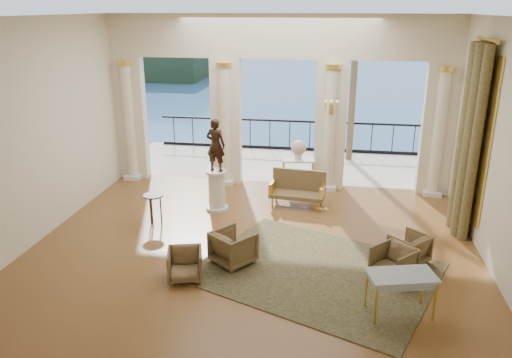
% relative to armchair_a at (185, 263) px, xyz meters
% --- Properties ---
extents(floor, '(9.00, 9.00, 0.00)m').
position_rel_armchair_a_xyz_m(floor, '(1.01, 1.46, -0.31)').
color(floor, '#4D2E14').
rests_on(floor, ground).
extents(room_walls, '(9.00, 9.00, 9.00)m').
position_rel_armchair_a_xyz_m(room_walls, '(1.01, 0.34, 2.57)').
color(room_walls, '#EBE3C5').
rests_on(room_walls, ground).
extents(arcade, '(9.00, 0.56, 4.50)m').
position_rel_armchair_a_xyz_m(arcade, '(1.01, 5.28, 2.27)').
color(arcade, beige).
rests_on(arcade, ground).
extents(terrace, '(10.00, 3.60, 0.10)m').
position_rel_armchair_a_xyz_m(terrace, '(1.01, 7.26, -0.36)').
color(terrace, '#A9A38F').
rests_on(terrace, ground).
extents(balustrade, '(9.00, 0.06, 1.03)m').
position_rel_armchair_a_xyz_m(balustrade, '(1.01, 8.86, 0.10)').
color(balustrade, black).
rests_on(balustrade, terrace).
extents(palm_tree, '(2.00, 2.00, 4.50)m').
position_rel_armchair_a_xyz_m(palm_tree, '(3.01, 8.06, 3.78)').
color(palm_tree, '#4C3823').
rests_on(palm_tree, terrace).
extents(headland, '(22.00, 18.00, 6.00)m').
position_rel_armchair_a_xyz_m(headland, '(-28.99, 71.46, -3.31)').
color(headland, black).
rests_on(headland, sea).
extents(sea, '(160.00, 160.00, 0.00)m').
position_rel_armchair_a_xyz_m(sea, '(1.01, 61.46, -6.31)').
color(sea, '#25578C').
rests_on(sea, ground).
extents(curtain, '(0.33, 1.40, 4.09)m').
position_rel_armchair_a_xyz_m(curtain, '(5.29, 2.96, 1.71)').
color(curtain, '#4B4223').
rests_on(curtain, ground).
extents(window_frame, '(0.04, 1.60, 3.40)m').
position_rel_armchair_a_xyz_m(window_frame, '(5.48, 2.96, 1.79)').
color(window_frame, '#E2BB4A').
rests_on(window_frame, room_walls).
extents(wall_sconce, '(0.30, 0.11, 0.33)m').
position_rel_armchair_a_xyz_m(wall_sconce, '(2.41, 4.97, 1.92)').
color(wall_sconce, '#E2BB4A').
rests_on(wall_sconce, arcade).
extents(rug, '(5.00, 4.51, 0.02)m').
position_rel_armchair_a_xyz_m(rug, '(2.32, 0.61, -0.30)').
color(rug, '#282F16').
rests_on(rug, ground).
extents(armchair_a, '(0.73, 0.70, 0.62)m').
position_rel_armchair_a_xyz_m(armchair_a, '(0.00, 0.00, 0.00)').
color(armchair_a, '#463B20').
rests_on(armchair_a, ground).
extents(armchair_b, '(0.88, 0.88, 0.66)m').
position_rel_armchair_a_xyz_m(armchair_b, '(3.70, 0.64, 0.02)').
color(armchair_b, '#463B20').
rests_on(armchair_b, ground).
extents(armchair_c, '(0.85, 0.85, 0.64)m').
position_rel_armchair_a_xyz_m(armchair_c, '(4.05, 1.29, 0.01)').
color(armchair_c, '#463B20').
rests_on(armchair_c, ground).
extents(armchair_d, '(0.96, 0.95, 0.72)m').
position_rel_armchair_a_xyz_m(armchair_d, '(0.74, 0.71, 0.05)').
color(armchair_d, '#463B20').
rests_on(armchair_d, ground).
extents(settee, '(1.37, 0.69, 0.88)m').
position_rel_armchair_a_xyz_m(settee, '(1.71, 3.86, 0.12)').
color(settee, '#463B20').
rests_on(settee, ground).
extents(game_table, '(1.15, 0.81, 0.71)m').
position_rel_armchair_a_xyz_m(game_table, '(3.69, -0.51, 0.33)').
color(game_table, '#889FAF').
rests_on(game_table, ground).
extents(pedestal, '(0.54, 0.54, 0.99)m').
position_rel_armchair_a_xyz_m(pedestal, '(-0.19, 3.26, 0.16)').
color(pedestal, silver).
rests_on(pedestal, ground).
extents(statue, '(0.50, 0.37, 1.26)m').
position_rel_armchair_a_xyz_m(statue, '(-0.19, 3.26, 1.30)').
color(statue, black).
rests_on(statue, pedestal).
extents(console_table, '(0.90, 0.45, 0.82)m').
position_rel_armchair_a_xyz_m(console_table, '(1.61, 5.01, 0.37)').
color(console_table, silver).
rests_on(console_table, ground).
extents(urn, '(0.40, 0.40, 0.53)m').
position_rel_armchair_a_xyz_m(urn, '(1.61, 5.01, 0.82)').
color(urn, white).
rests_on(urn, console_table).
extents(side_table, '(0.45, 0.45, 0.73)m').
position_rel_armchair_a_xyz_m(side_table, '(-1.35, 2.14, 0.32)').
color(side_table, black).
rests_on(side_table, ground).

